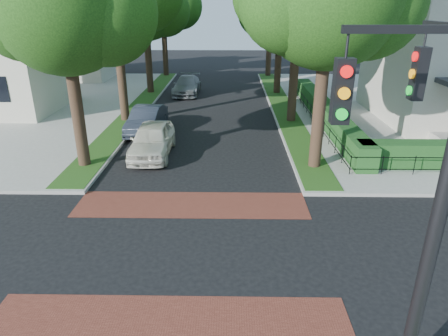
{
  "coord_description": "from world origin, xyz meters",
  "views": [
    {
      "loc": [
        1.5,
        -10.69,
        7.29
      ],
      "look_at": [
        1.27,
        3.11,
        1.6
      ],
      "focal_mm": 32.0,
      "sensor_mm": 36.0,
      "label": 1
    }
  ],
  "objects_px": {
    "traffic_signal": "(430,169)",
    "parked_car_middle": "(147,120)",
    "parked_car_rear": "(187,85)",
    "parked_car_front": "(152,140)"
  },
  "relations": [
    {
      "from": "parked_car_front",
      "to": "traffic_signal",
      "type": "bearing_deg",
      "value": -61.21
    },
    {
      "from": "traffic_signal",
      "to": "parked_car_front",
      "type": "xyz_separation_m",
      "value": [
        -7.41,
        13.16,
        -3.87
      ]
    },
    {
      "from": "parked_car_rear",
      "to": "parked_car_front",
      "type": "bearing_deg",
      "value": -89.59
    },
    {
      "from": "parked_car_front",
      "to": "parked_car_rear",
      "type": "relative_size",
      "value": 0.94
    },
    {
      "from": "parked_car_middle",
      "to": "parked_car_rear",
      "type": "relative_size",
      "value": 0.9
    },
    {
      "from": "traffic_signal",
      "to": "parked_car_front",
      "type": "height_order",
      "value": "traffic_signal"
    },
    {
      "from": "parked_car_rear",
      "to": "parked_car_middle",
      "type": "bearing_deg",
      "value": -95.39
    },
    {
      "from": "traffic_signal",
      "to": "parked_car_middle",
      "type": "height_order",
      "value": "traffic_signal"
    },
    {
      "from": "traffic_signal",
      "to": "parked_car_middle",
      "type": "relative_size",
      "value": 1.7
    },
    {
      "from": "traffic_signal",
      "to": "parked_car_rear",
      "type": "distance_m",
      "value": 29.5
    }
  ]
}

